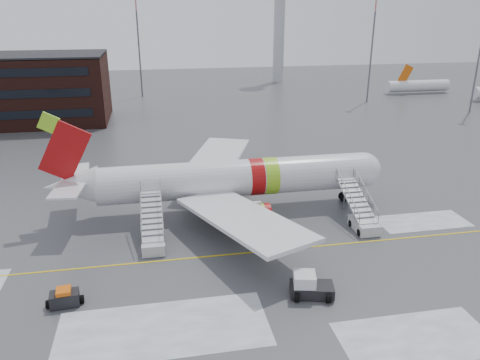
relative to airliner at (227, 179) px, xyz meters
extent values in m
plane|color=#494C4F|center=(-1.33, -8.50, -3.42)|extent=(260.00, 260.00, 0.00)
cylinder|color=silver|center=(0.95, 0.00, 0.08)|extent=(28.00, 3.80, 3.80)
sphere|color=silver|center=(14.95, 0.00, 0.08)|extent=(3.80, 3.80, 3.80)
cube|color=black|center=(16.00, 0.00, 0.58)|extent=(1.09, 1.60, 0.97)
cone|color=silver|center=(-15.45, 0.00, 0.33)|extent=(5.20, 3.72, 3.72)
cube|color=#9F0C0D|center=(-15.55, 0.00, 3.88)|extent=(5.27, 0.30, 6.09)
cube|color=#90D421|center=(-16.65, 0.00, 6.68)|extent=(2.16, 0.26, 2.16)
cube|color=silver|center=(-15.25, 2.60, 0.98)|extent=(3.07, 4.85, 0.18)
cube|color=silver|center=(-15.25, -2.60, 0.98)|extent=(3.07, 4.85, 0.18)
cube|color=silver|center=(-0.05, 8.50, -0.52)|extent=(10.72, 15.97, 1.13)
cube|color=silver|center=(-0.05, -8.50, -0.52)|extent=(10.72, 15.97, 1.13)
cylinder|color=silver|center=(1.45, 5.20, -1.87)|extent=(3.40, 2.10, 2.10)
cylinder|color=silver|center=(1.45, -5.20, -1.87)|extent=(3.40, 2.10, 2.10)
cylinder|color=#595B60|center=(12.95, 0.00, -2.52)|extent=(0.20, 0.20, 1.80)
cylinder|color=black|center=(12.95, 0.00, -2.97)|extent=(0.90, 0.56, 0.90)
cylinder|color=black|center=(0.45, 2.40, -2.97)|extent=(0.90, 0.56, 0.90)
cylinder|color=black|center=(0.45, -2.40, -2.97)|extent=(0.90, 0.56, 0.90)
cube|color=#B8BBC0|center=(12.04, -7.30, -2.87)|extent=(2.00, 3.20, 1.00)
cube|color=#B8BBC0|center=(12.04, -5.20, -1.19)|extent=(1.90, 5.87, 2.52)
cube|color=#B8BBC0|center=(12.04, -1.90, -0.02)|extent=(1.90, 1.40, 0.15)
cylinder|color=#595B60|center=(12.04, -2.30, -1.72)|extent=(0.16, 0.16, 3.40)
cylinder|color=black|center=(11.14, -8.30, -3.07)|extent=(0.25, 0.70, 0.70)
cylinder|color=black|center=(12.94, -6.30, -3.07)|extent=(0.25, 0.70, 0.70)
cube|color=#B2B4BA|center=(-7.83, -7.30, -2.87)|extent=(2.00, 3.20, 1.00)
cube|color=#B2B4BA|center=(-7.83, -5.20, -1.19)|extent=(1.90, 5.87, 2.52)
cube|color=#B2B4BA|center=(-7.83, -1.90, -0.02)|extent=(1.90, 1.40, 0.15)
cylinder|color=#595B60|center=(-7.83, -2.30, -1.72)|extent=(0.16, 0.16, 3.40)
cylinder|color=black|center=(-8.73, -8.30, -3.07)|extent=(0.25, 0.70, 0.70)
cylinder|color=black|center=(-6.93, -6.30, -3.07)|extent=(0.25, 0.70, 0.70)
cube|color=black|center=(3.59, -16.63, -2.91)|extent=(3.50, 2.40, 0.80)
cube|color=silver|center=(3.04, -16.50, -2.11)|extent=(1.92, 1.92, 1.03)
cube|color=black|center=(3.04, -16.50, -1.71)|extent=(1.67, 1.76, 0.17)
cylinder|color=black|center=(2.30, -17.14, -3.02)|extent=(0.52, 0.85, 0.80)
cylinder|color=black|center=(4.52, -17.67, -3.02)|extent=(0.52, 0.85, 0.80)
cylinder|color=black|center=(2.67, -15.59, -3.02)|extent=(0.52, 0.85, 0.80)
cylinder|color=black|center=(4.88, -16.12, -3.02)|extent=(0.52, 0.85, 0.80)
cube|color=black|center=(-14.19, -14.53, -2.87)|extent=(2.10, 1.39, 1.00)
cube|color=#D5570C|center=(-14.19, -14.53, -2.27)|extent=(1.10, 1.19, 0.40)
cylinder|color=black|center=(-14.98, -14.53, -3.12)|extent=(1.05, 0.69, 0.60)
cylinder|color=black|center=(-13.39, -14.53, -3.12)|extent=(1.05, 0.69, 0.60)
cylinder|color=#B2B5BA|center=(28.67, 86.50, 10.58)|extent=(3.00, 3.00, 28.00)
cylinder|color=#595B60|center=(40.67, 53.50, 6.18)|extent=(0.36, 0.36, 19.20)
cylinder|color=#CC7272|center=(40.67, 53.50, 17.70)|extent=(0.32, 0.32, 4.32)
cylinder|color=#595B60|center=(-9.33, 69.50, 6.18)|extent=(0.36, 0.36, 19.20)
cylinder|color=#CC7272|center=(-9.33, 69.50, 17.70)|extent=(0.32, 0.32, 4.32)
cylinder|color=#595B60|center=(56.67, 39.50, 6.18)|extent=(0.36, 0.36, 19.20)
camera|label=1|loc=(-7.12, -44.73, 16.71)|focal=35.00mm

